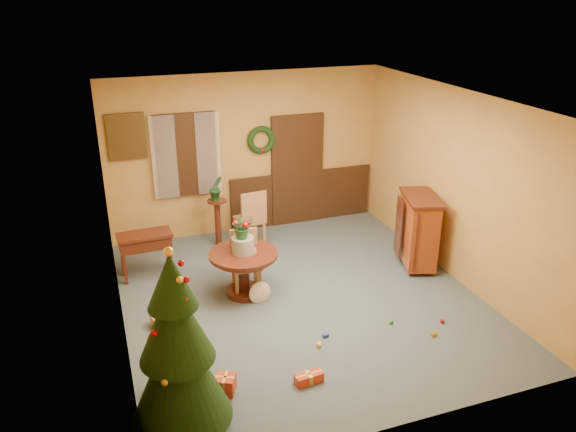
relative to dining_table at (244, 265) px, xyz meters
name	(u,v)px	position (x,y,z in m)	size (l,w,h in m)	color
room_envelope	(259,171)	(0.95, 2.31, 0.63)	(5.50, 5.50, 5.50)	#3A4954
dining_table	(244,265)	(0.00, 0.00, 0.00)	(1.00, 1.00, 0.69)	black
urn	(243,245)	(0.00, 0.00, 0.33)	(0.32, 0.32, 0.24)	slate
centerpiece_plant	(242,226)	(0.00, 0.00, 0.62)	(0.32, 0.28, 0.36)	#1E4C23
chair_near	(245,259)	(0.06, 0.13, 0.03)	(0.45, 0.45, 0.95)	olive
chair_far	(251,217)	(0.56, 1.52, 0.08)	(0.51, 0.51, 1.06)	olive
guitar	(260,279)	(0.15, -0.29, -0.10)	(0.32, 0.15, 0.76)	beige
plant_stand	(218,218)	(0.02, 1.77, 0.05)	(0.33, 0.33, 0.86)	black
stand_plant	(216,188)	(0.02, 1.77, 0.60)	(0.24, 0.20, 0.44)	#19471E
christmas_tree	(177,350)	(-1.33, -2.45, 0.52)	(1.02, 1.02, 2.10)	#382111
writing_desk	(145,244)	(-1.28, 1.06, 0.07)	(0.84, 0.43, 0.73)	black
sideboard	(418,229)	(2.89, -0.04, 0.16)	(0.76, 1.05, 1.21)	#591E0A
gift_a	(166,383)	(-1.41, -1.74, -0.40)	(0.34, 0.26, 0.17)	brown
gift_b	(225,384)	(-0.78, -2.02, -0.38)	(0.28, 0.28, 0.21)	#A92B16
gift_c	(162,320)	(-1.27, -0.41, -0.41)	(0.30, 0.23, 0.15)	brown
gift_d	(309,378)	(0.17, -2.18, -0.42)	(0.34, 0.17, 0.12)	#A92B16
toy_a	(326,335)	(0.71, -1.42, -0.46)	(0.08, 0.05, 0.05)	#233699
toy_b	(391,322)	(1.67, -1.43, -0.45)	(0.06, 0.06, 0.06)	#257C21
toy_c	(319,345)	(0.54, -1.58, -0.46)	(0.08, 0.05, 0.05)	gold
toy_d	(442,321)	(2.33, -1.65, -0.45)	(0.06, 0.06, 0.06)	#AD0B17
toy_e	(433,334)	(2.05, -1.87, -0.46)	(0.08, 0.05, 0.05)	yellow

